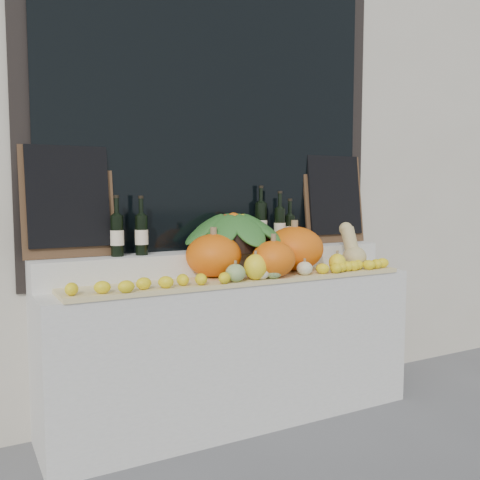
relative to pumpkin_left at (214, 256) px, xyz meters
name	(u,v)px	position (x,y,z in m)	size (l,w,h in m)	color
storefront_facade	(186,71)	(0.15, 0.75, 1.21)	(7.00, 0.94, 4.50)	beige
display_sill	(234,349)	(0.15, 0.03, -0.59)	(2.30, 0.55, 0.88)	silver
rear_tier	(223,262)	(0.15, 0.18, -0.07)	(2.30, 0.25, 0.16)	silver
straw_bedding	(244,279)	(0.15, -0.10, -0.14)	(2.10, 0.32, 0.03)	tan
pumpkin_left	(214,256)	(0.00, 0.00, 0.00)	(0.33, 0.33, 0.25)	orange
pumpkin_right	(294,248)	(0.56, -0.01, 0.01)	(0.37, 0.37, 0.28)	orange
pumpkin_center	(273,259)	(0.30, -0.18, -0.02)	(0.26, 0.26, 0.22)	orange
butternut_squash	(352,249)	(0.97, -0.08, -0.01)	(0.16, 0.21, 0.30)	tan
decorative_gourds	(275,268)	(0.30, -0.20, -0.07)	(0.85, 0.15, 0.17)	#316E21
lemon_heap	(253,274)	(0.15, -0.21, -0.09)	(2.20, 0.16, 0.06)	yellow
produce_bowl	(233,231)	(0.22, 0.16, 0.13)	(0.70, 0.70, 0.24)	black
wine_bottle_far_left	(117,235)	(-0.52, 0.16, 0.13)	(0.08, 0.08, 0.35)	black
wine_bottle_near_left	(142,234)	(-0.38, 0.16, 0.13)	(0.08, 0.08, 0.34)	black
wine_bottle_tall	(261,224)	(0.45, 0.22, 0.16)	(0.08, 0.08, 0.40)	black
wine_bottle_near_right	(280,227)	(0.56, 0.16, 0.14)	(0.08, 0.08, 0.37)	black
wine_bottle_far_right	(290,230)	(0.65, 0.17, 0.12)	(0.08, 0.08, 0.32)	black
chalkboard_left	(68,199)	(-0.77, 0.24, 0.33)	(0.50, 0.11, 0.62)	#4C331E
chalkboard_right	(334,197)	(1.07, 0.24, 0.33)	(0.50, 0.11, 0.62)	#4C331E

